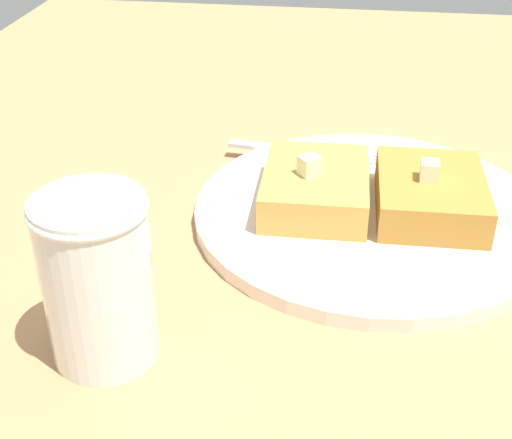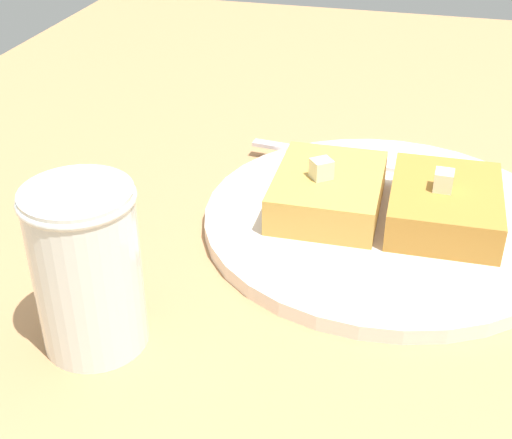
% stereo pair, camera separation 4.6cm
% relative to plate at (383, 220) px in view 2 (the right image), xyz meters
% --- Properties ---
extents(table_surface, '(1.14, 1.14, 0.03)m').
position_rel_plate_xyz_m(table_surface, '(-0.07, -0.04, -0.02)').
color(table_surface, '#B07E51').
rests_on(table_surface, ground).
extents(plate, '(0.27, 0.27, 0.01)m').
position_rel_plate_xyz_m(plate, '(0.00, 0.00, 0.00)').
color(plate, silver).
rests_on(plate, table_surface).
extents(toast_slice_left, '(0.08, 0.10, 0.03)m').
position_rel_plate_xyz_m(toast_slice_left, '(-0.04, -0.00, 0.02)').
color(toast_slice_left, '#AE7830').
rests_on(toast_slice_left, plate).
extents(toast_slice_middle, '(0.08, 0.10, 0.03)m').
position_rel_plate_xyz_m(toast_slice_middle, '(0.04, 0.00, 0.02)').
color(toast_slice_middle, gold).
rests_on(toast_slice_middle, plate).
extents(butter_pat_primary, '(0.01, 0.01, 0.01)m').
position_rel_plate_xyz_m(butter_pat_primary, '(-0.04, 0.00, 0.04)').
color(butter_pat_primary, '#F1E8C4').
rests_on(butter_pat_primary, toast_slice_left).
extents(butter_pat_secondary, '(0.02, 0.02, 0.01)m').
position_rel_plate_xyz_m(butter_pat_secondary, '(0.05, 0.01, 0.04)').
color(butter_pat_secondary, '#EEE9B7').
rests_on(butter_pat_secondary, toast_slice_middle).
extents(fork, '(0.16, 0.03, 0.00)m').
position_rel_plate_xyz_m(fork, '(0.03, -0.08, 0.01)').
color(fork, silver).
rests_on(fork, plate).
extents(syrup_jar, '(0.06, 0.06, 0.10)m').
position_rel_plate_xyz_m(syrup_jar, '(0.15, 0.17, 0.04)').
color(syrup_jar, '#461A08').
rests_on(syrup_jar, table_surface).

